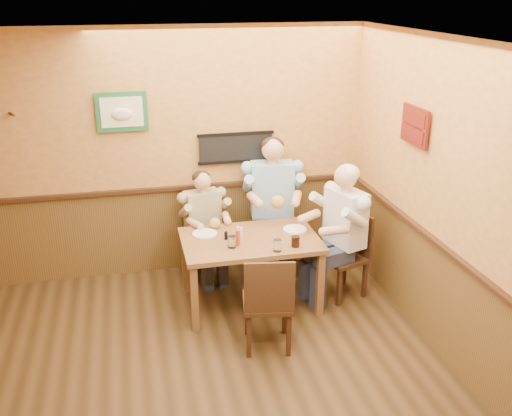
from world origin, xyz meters
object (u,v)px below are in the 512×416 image
at_px(diner_tan_shirt, 203,230).
at_px(water_glass_left, 232,242).
at_px(chair_back_left, 204,244).
at_px(pepper_shaker, 226,236).
at_px(chair_back_right, 272,227).
at_px(water_glass_mid, 277,245).
at_px(diner_white_elder, 344,239).
at_px(diner_blue_polo, 272,210).
at_px(salt_shaker, 241,231).
at_px(cola_tumbler, 295,241).
at_px(dining_table, 250,246).
at_px(hot_sauce_bottle, 238,237).
at_px(chair_near_side, 268,300).
at_px(chair_right_end, 343,256).

bearing_deg(diner_tan_shirt, water_glass_left, -91.48).
bearing_deg(chair_back_left, pepper_shaker, -90.42).
distance_m(chair_back_left, diner_tan_shirt, 0.17).
relative_size(chair_back_right, water_glass_mid, 8.27).
bearing_deg(diner_white_elder, diner_blue_polo, -163.62).
xyz_separation_m(diner_tan_shirt, water_glass_mid, (0.58, -1.08, 0.24)).
relative_size(diner_white_elder, pepper_shaker, 15.49).
bearing_deg(pepper_shaker, salt_shaker, 22.32).
height_order(diner_tan_shirt, water_glass_mid, diner_tan_shirt).
bearing_deg(diner_blue_polo, diner_white_elder, -48.55).
height_order(water_glass_mid, cola_tumbler, water_glass_mid).
relative_size(dining_table, hot_sauce_bottle, 7.66).
xyz_separation_m(chair_back_left, diner_blue_polo, (0.83, 0.06, 0.31)).
relative_size(chair_near_side, pepper_shaker, 11.22).
relative_size(chair_near_side, diner_tan_shirt, 0.84).
xyz_separation_m(diner_tan_shirt, water_glass_left, (0.17, -0.90, 0.24)).
distance_m(chair_back_right, pepper_shaker, 1.06).
relative_size(dining_table, diner_tan_shirt, 1.22).
bearing_deg(chair_back_left, water_glass_mid, -73.73).
height_order(chair_right_end, diner_blue_polo, diner_blue_polo).
relative_size(chair_back_right, salt_shaker, 11.86).
bearing_deg(diner_tan_shirt, chair_back_right, -7.64).
height_order(diner_blue_polo, water_glass_mid, diner_blue_polo).
xyz_separation_m(chair_back_right, water_glass_mid, (-0.24, -1.15, 0.31)).
relative_size(dining_table, chair_right_end, 1.50).
relative_size(chair_back_left, chair_back_right, 0.80).
height_order(chair_near_side, diner_white_elder, diner_white_elder).
height_order(chair_back_right, hot_sauce_bottle, chair_back_right).
height_order(water_glass_left, pepper_shaker, water_glass_left).
xyz_separation_m(chair_right_end, chair_near_side, (-1.02, -0.74, 0.02)).
relative_size(diner_white_elder, water_glass_left, 10.98).
xyz_separation_m(chair_back_left, chair_right_end, (1.40, -0.79, 0.07)).
bearing_deg(diner_white_elder, salt_shaker, -115.88).
distance_m(dining_table, pepper_shaker, 0.28).
height_order(chair_right_end, pepper_shaker, chair_right_end).
distance_m(chair_back_left, water_glass_mid, 1.30).
distance_m(chair_right_end, diner_white_elder, 0.20).
relative_size(chair_back_right, chair_near_side, 1.04).
xyz_separation_m(dining_table, chair_near_side, (-0.01, -0.79, -0.17)).
bearing_deg(chair_right_end, dining_table, -110.81).
bearing_deg(salt_shaker, diner_blue_polo, 53.67).
bearing_deg(diner_blue_polo, salt_shaker, -118.84).
xyz_separation_m(water_glass_left, pepper_shaker, (-0.02, 0.20, -0.02)).
bearing_deg(water_glass_mid, pepper_shaker, 138.94).
distance_m(water_glass_mid, hot_sauce_bottle, 0.41).
distance_m(dining_table, chair_back_left, 0.87).
height_order(chair_right_end, diner_white_elder, diner_white_elder).
height_order(diner_tan_shirt, pepper_shaker, diner_tan_shirt).
height_order(salt_shaker, pepper_shaker, pepper_shaker).
relative_size(diner_blue_polo, salt_shaker, 16.94).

